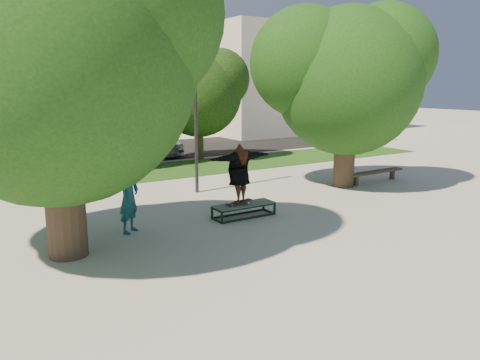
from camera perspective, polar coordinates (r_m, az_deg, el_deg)
ground at (r=11.68m, az=1.69°, el=-6.75°), size 120.00×120.00×0.00m
grass_strip at (r=20.36m, az=-11.06°, el=0.96°), size 30.00×4.00×0.02m
asphalt_strip at (r=26.19m, az=-18.34°, el=2.89°), size 40.00×8.00×0.01m
tree_left at (r=10.48m, az=-22.45°, el=14.85°), size 6.96×5.95×7.12m
tree_right at (r=17.27m, az=12.63°, el=12.68°), size 6.24×5.33×6.51m
bg_tree_mid at (r=21.88m, az=-19.19°, el=11.82°), size 5.76×4.92×6.24m
bg_tree_right at (r=23.33m, az=-5.30°, el=11.04°), size 5.04×4.31×5.43m
lamppost at (r=15.92m, az=-5.46°, el=9.63°), size 0.25×0.15×6.11m
side_building at (r=39.49m, az=5.57°, el=11.93°), size 15.00×10.00×8.00m
grind_box at (r=13.22m, az=0.46°, el=-3.70°), size 1.80×0.60×0.38m
skater_rig at (r=12.90m, az=-0.12°, el=0.83°), size 2.03×0.63×1.71m
bystander at (r=11.98m, az=-13.40°, el=-1.98°), size 0.80×0.78×1.86m
bench at (r=18.60m, az=16.12°, el=0.85°), size 2.85×0.47×0.44m
car_dark at (r=24.54m, az=-24.48°, el=3.69°), size 2.45×4.84×1.52m
car_grey at (r=25.79m, az=-22.54°, el=4.11°), size 3.24×5.60×1.47m
car_silver_b at (r=25.67m, az=-11.01°, el=4.68°), size 2.52×5.07×1.42m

